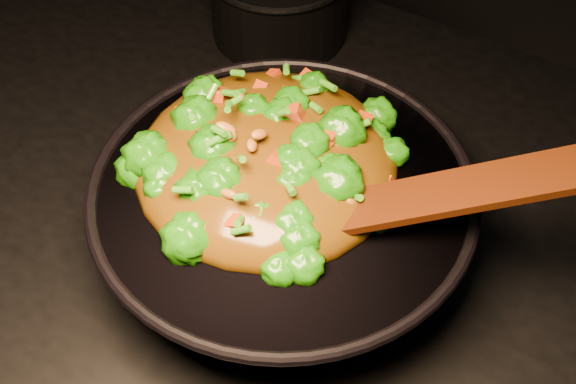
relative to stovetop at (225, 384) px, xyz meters
The scene contains 4 objects.
stovetop is the anchor object (origin of this frame).
wok 0.52m from the stovetop, ahead, with size 0.38×0.38×0.11m, color black, non-canonical shape.
stir_fry 0.61m from the stovetop, ahead, with size 0.27×0.27×0.09m, color #227E09, non-canonical shape.
spatula 0.67m from the stovetop, ahead, with size 0.33×0.05×0.01m, color #341404.
Camera 1 is at (0.39, -0.46, 1.61)m, focal length 50.00 mm.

